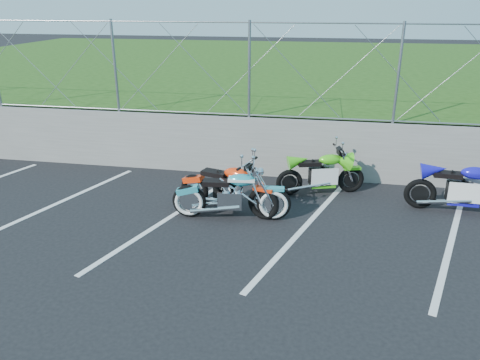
% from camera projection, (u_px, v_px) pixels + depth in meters
% --- Properties ---
extents(ground, '(90.00, 90.00, 0.00)m').
position_uv_depth(ground, '(152.00, 243.00, 7.56)').
color(ground, black).
rests_on(ground, ground).
extents(retaining_wall, '(30.00, 0.22, 1.30)m').
position_uv_depth(retaining_wall, '(205.00, 143.00, 10.54)').
color(retaining_wall, slate).
rests_on(retaining_wall, ground).
extents(grass_field, '(30.00, 20.00, 1.30)m').
position_uv_depth(grass_field, '(265.00, 77.00, 19.71)').
color(grass_field, '#224612').
rests_on(grass_field, ground).
extents(chain_link_fence, '(28.00, 0.03, 2.00)m').
position_uv_depth(chain_link_fence, '(203.00, 69.00, 9.95)').
color(chain_link_fence, gray).
rests_on(chain_link_fence, retaining_wall).
extents(parking_lines, '(18.29, 4.31, 0.01)m').
position_uv_depth(parking_lines, '(236.00, 222.00, 8.27)').
color(parking_lines, silver).
rests_on(parking_lines, ground).
extents(cruiser_turquoise, '(2.12, 0.67, 1.06)m').
position_uv_depth(cruiser_turquoise, '(233.00, 197.00, 8.27)').
color(cruiser_turquoise, black).
rests_on(cruiser_turquoise, ground).
extents(naked_orange, '(1.98, 0.80, 1.02)m').
position_uv_depth(naked_orange, '(229.00, 190.00, 8.54)').
color(naked_orange, black).
rests_on(naked_orange, ground).
extents(sportbike_green, '(1.76, 0.73, 0.94)m').
position_uv_depth(sportbike_green, '(322.00, 175.00, 9.36)').
color(sportbike_green, black).
rests_on(sportbike_green, ground).
extents(sportbike_blue, '(1.97, 0.70, 1.02)m').
position_uv_depth(sportbike_blue, '(463.00, 190.00, 8.51)').
color(sportbike_blue, black).
rests_on(sportbike_blue, ground).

